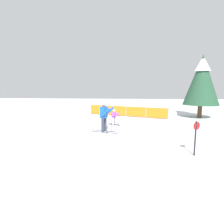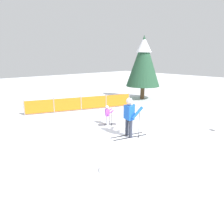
% 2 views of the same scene
% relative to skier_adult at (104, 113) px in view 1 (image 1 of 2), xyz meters
% --- Properties ---
extents(ground_plane, '(60.00, 60.00, 0.00)m').
position_rel_skier_adult_xyz_m(ground_plane, '(0.25, 0.14, -1.01)').
color(ground_plane, white).
extents(skier_adult, '(1.63, 0.84, 1.69)m').
position_rel_skier_adult_xyz_m(skier_adult, '(0.00, 0.00, 0.00)').
color(skier_adult, black).
rests_on(skier_adult, ground_plane).
extents(skier_child, '(0.93, 0.63, 0.99)m').
position_rel_skier_adult_xyz_m(skier_child, '(0.38, 1.88, -0.43)').
color(skier_child, black).
rests_on(skier_child, ground_plane).
extents(safety_fence, '(6.38, 2.31, 0.92)m').
position_rel_skier_adult_xyz_m(safety_fence, '(1.09, 5.25, -0.55)').
color(safety_fence, gray).
rests_on(safety_fence, ground_plane).
extents(conifer_far, '(2.63, 2.63, 4.89)m').
position_rel_skier_adult_xyz_m(conifer_far, '(6.91, 5.20, 2.02)').
color(conifer_far, '#4C3823').
rests_on(conifer_far, ground_plane).
extents(trail_marker, '(0.26, 0.15, 1.21)m').
position_rel_skier_adult_xyz_m(trail_marker, '(3.57, -3.02, -0.25)').
color(trail_marker, black).
rests_on(trail_marker, ground_plane).
extents(snow_mound, '(0.76, 0.65, 0.30)m').
position_rel_skier_adult_xyz_m(snow_mound, '(-2.47, -1.58, -1.01)').
color(snow_mound, white).
rests_on(snow_mound, ground_plane).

